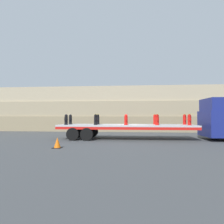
{
  "coord_description": "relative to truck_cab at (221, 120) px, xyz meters",
  "views": [
    {
      "loc": [
        0.02,
        -14.06,
        1.86
      ],
      "look_at": [
        -1.13,
        0.0,
        2.17
      ],
      "focal_mm": 28.0,
      "sensor_mm": 36.0,
      "label": 1
    }
  ],
  "objects": [
    {
      "name": "fire_hydrant_red_far_4",
      "position": [
        -2.54,
        0.54,
        -0.02
      ],
      "size": [
        0.32,
        0.55,
        0.83
      ],
      "color": "red",
      "rests_on": "flatbed_trailer"
    },
    {
      "name": "truck_cab",
      "position": [
        0.0,
        0.0,
        0.0
      ],
      "size": [
        2.47,
        2.59,
        3.2
      ],
      "color": "navy",
      "rests_on": "ground_plane"
    },
    {
      "name": "fire_hydrant_red_near_4",
      "position": [
        -2.54,
        -0.54,
        -0.02
      ],
      "size": [
        0.32,
        0.55,
        0.83
      ],
      "color": "red",
      "rests_on": "flatbed_trailer"
    },
    {
      "name": "flatbed_trailer",
      "position": [
        -8.11,
        0.0,
        -0.64
      ],
      "size": [
        10.7,
        2.55,
        1.16
      ],
      "color": "#B2B2B7",
      "rests_on": "ground_plane"
    },
    {
      "name": "fire_hydrant_red_far_3",
      "position": [
        -4.91,
        0.54,
        -0.02
      ],
      "size": [
        0.32,
        0.55,
        0.83
      ],
      "color": "red",
      "rests_on": "flatbed_trailer"
    },
    {
      "name": "ground_plane",
      "position": [
        -7.28,
        0.0,
        -1.58
      ],
      "size": [
        120.0,
        120.0,
        0.0
      ],
      "primitive_type": "plane",
      "color": "#3F4244"
    },
    {
      "name": "traffic_cone",
      "position": [
        -11.25,
        -4.21,
        -1.29
      ],
      "size": [
        0.49,
        0.49,
        0.61
      ],
      "color": "black",
      "rests_on": "ground_plane"
    },
    {
      "name": "fire_hydrant_black_near_1",
      "position": [
        -9.66,
        -0.54,
        -0.02
      ],
      "size": [
        0.32,
        0.55,
        0.83
      ],
      "color": "black",
      "rests_on": "flatbed_trailer"
    },
    {
      "name": "fire_hydrant_red_far_2",
      "position": [
        -7.28,
        0.54,
        -0.02
      ],
      "size": [
        0.32,
        0.55,
        0.83
      ],
      "color": "red",
      "rests_on": "flatbed_trailer"
    },
    {
      "name": "cargo_strap_middle",
      "position": [
        -4.91,
        0.0,
        0.41
      ],
      "size": [
        0.05,
        2.64,
        0.01
      ],
      "color": "yellow",
      "rests_on": "fire_hydrant_red_near_3"
    },
    {
      "name": "fire_hydrant_black_far_1",
      "position": [
        -9.66,
        0.54,
        -0.02
      ],
      "size": [
        0.32,
        0.55,
        0.83
      ],
      "color": "black",
      "rests_on": "flatbed_trailer"
    },
    {
      "name": "fire_hydrant_red_near_3",
      "position": [
        -4.91,
        -0.54,
        -0.02
      ],
      "size": [
        0.32,
        0.55,
        0.83
      ],
      "color": "red",
      "rests_on": "flatbed_trailer"
    },
    {
      "name": "cargo_strap_rear",
      "position": [
        -9.66,
        0.0,
        0.41
      ],
      "size": [
        0.05,
        2.64,
        0.01
      ],
      "color": "yellow",
      "rests_on": "fire_hydrant_black_near_1"
    },
    {
      "name": "fire_hydrant_black_near_0",
      "position": [
        -12.03,
        -0.54,
        -0.02
      ],
      "size": [
        0.32,
        0.55,
        0.83
      ],
      "color": "black",
      "rests_on": "flatbed_trailer"
    },
    {
      "name": "rock_cliff",
      "position": [
        -7.28,
        7.68,
        1.13
      ],
      "size": [
        60.0,
        3.3,
        5.41
      ],
      "color": "gray",
      "rests_on": "ground_plane"
    },
    {
      "name": "fire_hydrant_red_near_2",
      "position": [
        -7.28,
        -0.54,
        -0.02
      ],
      "size": [
        0.32,
        0.55,
        0.83
      ],
      "color": "red",
      "rests_on": "flatbed_trailer"
    },
    {
      "name": "fire_hydrant_black_far_0",
      "position": [
        -12.03,
        0.54,
        -0.02
      ],
      "size": [
        0.32,
        0.55,
        0.83
      ],
      "color": "black",
      "rests_on": "flatbed_trailer"
    },
    {
      "name": "cargo_strap_front",
      "position": [
        -2.54,
        0.0,
        0.41
      ],
      "size": [
        0.05,
        2.64,
        0.01
      ],
      "color": "yellow",
      "rests_on": "fire_hydrant_red_near_4"
    }
  ]
}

